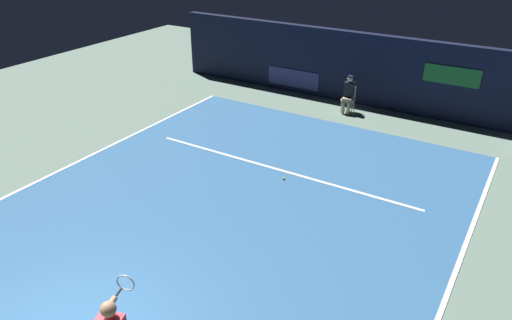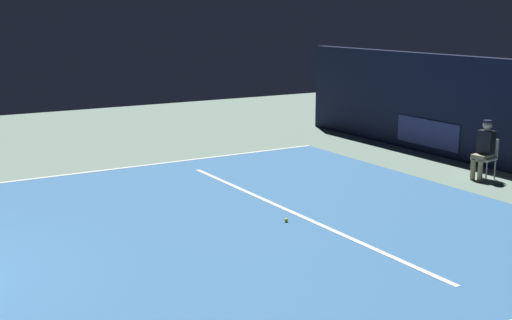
{
  "view_description": "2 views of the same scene",
  "coord_description": "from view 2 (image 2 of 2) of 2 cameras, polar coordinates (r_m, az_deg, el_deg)",
  "views": [
    {
      "loc": [
        5.66,
        -3.14,
        6.35
      ],
      "look_at": [
        -0.08,
        6.22,
        0.73
      ],
      "focal_mm": 33.93,
      "sensor_mm": 36.0,
      "label": 1
    },
    {
      "loc": [
        9.94,
        0.52,
        3.64
      ],
      "look_at": [
        -0.09,
        6.49,
        1.08
      ],
      "focal_mm": 47.26,
      "sensor_mm": 36.0,
      "label": 2
    }
  ],
  "objects": [
    {
      "name": "tennis_ball",
      "position": [
        11.97,
        2.58,
        -5.1
      ],
      "size": [
        0.07,
        0.07,
        0.07
      ],
      "primitive_type": "sphere",
      "color": "#CCE033",
      "rests_on": "court_surface"
    },
    {
      "name": "ground_plane",
      "position": [
        11.53,
        -5.77,
        -6.08
      ],
      "size": [
        30.99,
        30.99,
        0.0
      ],
      "primitive_type": "plane",
      "color": "slate"
    },
    {
      "name": "line_judge_on_chair",
      "position": [
        15.75,
        18.76,
        0.9
      ],
      "size": [
        0.49,
        0.57,
        1.32
      ],
      "color": "white",
      "rests_on": "ground"
    },
    {
      "name": "line_service",
      "position": [
        12.53,
        3.13,
        -4.45
      ],
      "size": [
        8.04,
        0.1,
        0.01
      ],
      "primitive_type": "cube",
      "color": "white",
      "rests_on": "court_surface"
    },
    {
      "name": "line_sideline_right",
      "position": [
        16.14,
        -13.49,
        -0.95
      ],
      "size": [
        0.1,
        12.2,
        0.01
      ],
      "primitive_type": "cube",
      "color": "white",
      "rests_on": "court_surface"
    },
    {
      "name": "court_surface",
      "position": [
        11.53,
        -5.77,
        -6.05
      ],
      "size": [
        10.31,
        12.2,
        0.01
      ],
      "primitive_type": "cube",
      "color": "#336699",
      "rests_on": "ground"
    }
  ]
}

